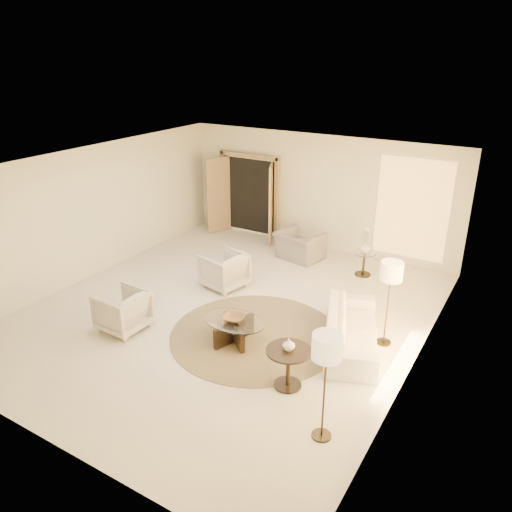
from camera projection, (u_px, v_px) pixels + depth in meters
The scene contains 18 objects.
room at pixel (226, 244), 8.99m from camera, with size 7.04×8.04×2.83m.
windows_right at pixel (420, 288), 7.45m from camera, with size 0.10×6.40×2.40m, color #F7BC63, non-canonical shape.
window_back_corner at pixel (412, 209), 11.04m from camera, with size 1.70×0.10×2.40m, color #F7BC63, non-canonical shape.
curtains_right at pixel (431, 269), 8.21m from camera, with size 0.06×5.20×2.60m, color beige, non-canonical shape.
french_doors at pixel (248, 196), 13.04m from camera, with size 1.95×0.66×2.16m.
area_rug at pixel (255, 335), 8.76m from camera, with size 2.98×2.98×0.01m, color #423521.
sofa at pixel (352, 329), 8.35m from camera, with size 2.15×0.84×0.63m, color beige.
armchair_left at pixel (224, 269), 10.39m from camera, with size 0.80×0.75×0.82m, color beige.
armchair_right at pixel (123, 309), 8.82m from camera, with size 0.78×0.73×0.80m, color beige.
accent_chair at pixel (300, 241), 11.76m from camera, with size 1.01×0.66×0.89m, color gray.
coffee_table at pixel (234, 328), 8.48m from camera, with size 1.41×1.41×0.41m.
end_table at pixel (288, 361), 7.29m from camera, with size 0.67×0.67×0.63m.
side_table at pixel (364, 261), 10.95m from camera, with size 0.46×0.46×0.54m.
floor_lamp_near at pixel (391, 275), 8.04m from camera, with size 0.37×0.37×1.51m.
floor_lamp_far at pixel (327, 352), 5.99m from camera, with size 0.37×0.37×1.53m.
bowl at pixel (234, 318), 8.40m from camera, with size 0.36×0.36×0.09m, color brown.
end_vase at pixel (289, 345), 7.18m from camera, with size 0.18×0.18×0.19m, color white.
side_vase at pixel (365, 247), 10.82m from camera, with size 0.23×0.23×0.24m, color white.
Camera 1 is at (4.78, -6.90, 4.69)m, focal length 35.00 mm.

